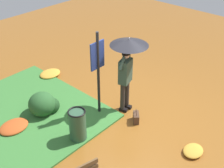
% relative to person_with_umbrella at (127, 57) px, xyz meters
% --- Properties ---
extents(ground_plane, '(18.00, 18.00, 0.00)m').
position_rel_person_with_umbrella_xyz_m(ground_plane, '(-0.16, -0.20, -1.55)').
color(ground_plane, brown).
extents(grass_verge, '(4.80, 4.00, 0.05)m').
position_rel_person_with_umbrella_xyz_m(grass_verge, '(-2.73, 1.78, -1.53)').
color(grass_verge, '#387533').
rests_on(grass_verge, ground_plane).
extents(person_with_umbrella, '(0.96, 0.96, 2.04)m').
position_rel_person_with_umbrella_xyz_m(person_with_umbrella, '(0.00, 0.00, 0.00)').
color(person_with_umbrella, '#2D2823').
rests_on(person_with_umbrella, ground_plane).
extents(info_sign_post, '(0.44, 0.07, 2.30)m').
position_rel_person_with_umbrella_xyz_m(info_sign_post, '(-0.66, 0.39, -0.11)').
color(info_sign_post, black).
rests_on(info_sign_post, ground_plane).
extents(handbag, '(0.32, 0.30, 0.37)m').
position_rel_person_with_umbrella_xyz_m(handbag, '(-0.29, -0.57, -1.42)').
color(handbag, '#4C3323').
rests_on(handbag, ground_plane).
extents(trash_bin, '(0.42, 0.42, 0.83)m').
position_rel_person_with_umbrella_xyz_m(trash_bin, '(-1.72, 0.03, -1.13)').
color(trash_bin, '#2D5138').
rests_on(trash_bin, ground_plane).
extents(shrub_cluster, '(0.78, 0.71, 0.64)m').
position_rel_person_with_umbrella_xyz_m(shrub_cluster, '(-1.65, 1.42, -1.25)').
color(shrub_cluster, '#285628').
rests_on(shrub_cluster, ground_plane).
extents(leaf_pile_near_person, '(0.53, 0.42, 0.12)m').
position_rel_person_with_umbrella_xyz_m(leaf_pile_near_person, '(-0.30, -2.21, -1.49)').
color(leaf_pile_near_person, gold).
rests_on(leaf_pile_near_person, ground_plane).
extents(leaf_pile_by_bench, '(0.70, 0.56, 0.15)m').
position_rel_person_with_umbrella_xyz_m(leaf_pile_by_bench, '(-0.34, 2.90, -1.47)').
color(leaf_pile_by_bench, gold).
rests_on(leaf_pile_by_bench, ground_plane).
extents(leaf_pile_far_path, '(0.74, 0.59, 0.16)m').
position_rel_person_with_umbrella_xyz_m(leaf_pile_far_path, '(-2.56, 1.48, -1.47)').
color(leaf_pile_far_path, '#B74C1E').
rests_on(leaf_pile_far_path, ground_plane).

